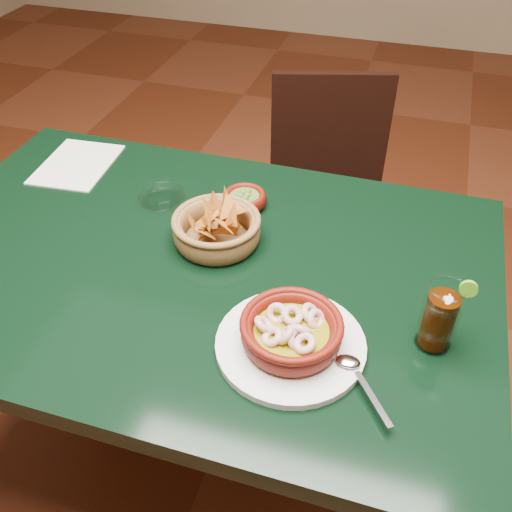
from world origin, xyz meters
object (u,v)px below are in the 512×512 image
(dining_table, at_px, (196,295))
(dining_chair, at_px, (328,202))
(shrimp_plate, at_px, (291,335))
(chip_basket, at_px, (217,229))
(cola_drink, at_px, (440,317))

(dining_table, height_order, dining_chair, dining_chair)
(dining_table, xyz_separation_m, shrimp_plate, (0.25, -0.16, 0.13))
(shrimp_plate, distance_m, chip_basket, 0.32)
(shrimp_plate, relative_size, chip_basket, 1.46)
(chip_basket, height_order, cola_drink, cola_drink)
(dining_chair, relative_size, cola_drink, 5.55)
(dining_table, height_order, shrimp_plate, shrimp_plate)
(dining_table, xyz_separation_m, chip_basket, (0.03, 0.07, 0.13))
(shrimp_plate, bearing_deg, cola_drink, 19.50)
(dining_table, relative_size, dining_chair, 1.44)
(chip_basket, bearing_deg, cola_drink, -18.83)
(shrimp_plate, xyz_separation_m, chip_basket, (-0.22, 0.23, 0.00))
(cola_drink, bearing_deg, dining_table, 170.00)
(chip_basket, xyz_separation_m, cola_drink, (0.45, -0.15, 0.03))
(dining_table, distance_m, shrimp_plate, 0.32)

